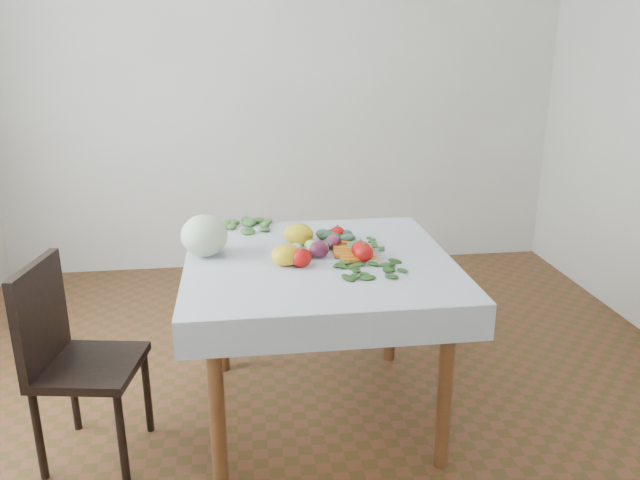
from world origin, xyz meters
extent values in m
plane|color=brown|center=(0.00, 0.00, 0.00)|extent=(4.00, 4.00, 0.00)
cube|color=silver|center=(0.00, 2.00, 1.35)|extent=(4.00, 0.04, 2.70)
cube|color=brown|center=(0.00, 0.00, 0.73)|extent=(1.00, 1.00, 0.04)
cylinder|color=brown|center=(-0.44, -0.44, 0.35)|extent=(0.06, 0.06, 0.71)
cylinder|color=brown|center=(0.44, -0.44, 0.35)|extent=(0.06, 0.06, 0.71)
cylinder|color=brown|center=(-0.44, 0.44, 0.35)|extent=(0.06, 0.06, 0.71)
cylinder|color=brown|center=(0.44, 0.44, 0.35)|extent=(0.06, 0.06, 0.71)
cube|color=white|center=(0.00, 0.00, 0.75)|extent=(1.12, 1.12, 0.01)
cube|color=black|center=(-0.94, -0.18, 0.41)|extent=(0.44, 0.44, 0.04)
cube|color=black|center=(-1.11, -0.15, 0.63)|extent=(0.10, 0.38, 0.41)
cylinder|color=black|center=(-1.13, -0.32, 0.19)|extent=(0.03, 0.03, 0.39)
cylinder|color=black|center=(-0.81, -0.37, 0.19)|extent=(0.03, 0.03, 0.39)
cylinder|color=black|center=(-1.08, 0.00, 0.19)|extent=(0.03, 0.03, 0.39)
cylinder|color=black|center=(-0.76, -0.05, 0.19)|extent=(0.03, 0.03, 0.39)
ellipsoid|color=silver|center=(-0.48, 0.10, 0.85)|extent=(0.25, 0.25, 0.18)
ellipsoid|color=red|center=(0.12, 0.24, 0.79)|extent=(0.08, 0.08, 0.06)
ellipsoid|color=red|center=(-0.09, -0.09, 0.79)|extent=(0.10, 0.10, 0.08)
ellipsoid|color=red|center=(0.18, -0.06, 0.79)|extent=(0.09, 0.09, 0.07)
ellipsoid|color=red|center=(0.18, -0.01, 0.79)|extent=(0.10, 0.10, 0.07)
ellipsoid|color=yellow|center=(-0.07, 0.19, 0.80)|extent=(0.15, 0.15, 0.09)
ellipsoid|color=yellow|center=(-0.14, -0.07, 0.80)|extent=(0.14, 0.14, 0.09)
ellipsoid|color=#501632|center=(0.00, 0.01, 0.79)|extent=(0.11, 0.11, 0.07)
ellipsoid|color=#501632|center=(0.08, 0.12, 0.79)|extent=(0.09, 0.09, 0.06)
ellipsoid|color=#B5D279|center=(-0.07, 0.01, 0.78)|extent=(0.06, 0.06, 0.05)
ellipsoid|color=#B5D279|center=(-0.10, 0.02, 0.78)|extent=(0.06, 0.06, 0.05)
ellipsoid|color=#B5D279|center=(-0.06, -0.01, 0.78)|extent=(0.06, 0.06, 0.05)
ellipsoid|color=#B5D279|center=(-0.07, 0.04, 0.78)|extent=(0.06, 0.06, 0.05)
ellipsoid|color=#B5D279|center=(-0.13, -0.01, 0.78)|extent=(0.06, 0.06, 0.05)
ellipsoid|color=#B5D279|center=(-0.01, 0.00, 0.78)|extent=(0.06, 0.06, 0.05)
cone|color=orange|center=(0.18, 0.14, 0.77)|extent=(0.19, 0.12, 0.03)
cone|color=orange|center=(0.18, 0.11, 0.77)|extent=(0.19, 0.10, 0.03)
cone|color=orange|center=(0.18, 0.08, 0.77)|extent=(0.20, 0.09, 0.03)
cone|color=orange|center=(0.18, 0.05, 0.77)|extent=(0.20, 0.07, 0.03)
cone|color=orange|center=(0.18, 0.01, 0.77)|extent=(0.20, 0.06, 0.03)
cone|color=orange|center=(0.18, -0.02, 0.77)|extent=(0.20, 0.04, 0.03)
cone|color=orange|center=(0.18, -0.05, 0.77)|extent=(0.20, 0.04, 0.03)
cone|color=orange|center=(0.18, -0.08, 0.77)|extent=(0.20, 0.05, 0.03)
ellipsoid|color=#3E6649|center=(0.11, 0.18, 0.78)|extent=(0.06, 0.06, 0.04)
ellipsoid|color=#3E6649|center=(0.07, 0.20, 0.78)|extent=(0.06, 0.06, 0.04)
ellipsoid|color=#3E6649|center=(0.09, 0.15, 0.78)|extent=(0.06, 0.06, 0.04)
ellipsoid|color=#3E6649|center=(0.12, 0.21, 0.78)|extent=(0.06, 0.06, 0.04)
ellipsoid|color=#3E6649|center=(0.03, 0.17, 0.78)|extent=(0.06, 0.06, 0.04)
ellipsoid|color=#3E6649|center=(0.14, 0.15, 0.78)|extent=(0.06, 0.06, 0.04)
ellipsoid|color=#3E6649|center=(0.07, 0.24, 0.78)|extent=(0.06, 0.06, 0.04)
ellipsoid|color=#3E6649|center=(0.05, 0.12, 0.78)|extent=(0.06, 0.06, 0.04)
ellipsoid|color=#3E6649|center=(0.18, 0.20, 0.78)|extent=(0.06, 0.06, 0.04)
ellipsoid|color=#3E6649|center=(0.00, 0.21, 0.78)|extent=(0.06, 0.06, 0.04)
ellipsoid|color=#3E6649|center=(0.13, 0.10, 0.78)|extent=(0.06, 0.06, 0.04)
ellipsoid|color=#3E6649|center=(0.13, 0.27, 0.78)|extent=(0.06, 0.06, 0.04)
ellipsoid|color=#3E6649|center=(-0.02, 0.13, 0.78)|extent=(0.06, 0.06, 0.04)
ellipsoid|color=#3E6649|center=(0.22, 0.15, 0.78)|extent=(0.06, 0.06, 0.04)
ellipsoid|color=#3E6649|center=(0.01, 0.28, 0.78)|extent=(0.06, 0.06, 0.04)
ellipsoid|color=#1F4916|center=(0.21, -0.18, 0.76)|extent=(0.06, 0.04, 0.01)
ellipsoid|color=#1F4916|center=(0.18, -0.17, 0.76)|extent=(0.06, 0.04, 0.01)
ellipsoid|color=#1F4916|center=(0.19, -0.21, 0.76)|extent=(0.06, 0.04, 0.01)
ellipsoid|color=#1F4916|center=(0.22, -0.16, 0.76)|extent=(0.06, 0.04, 0.01)
ellipsoid|color=#1F4916|center=(0.15, -0.18, 0.76)|extent=(0.06, 0.04, 0.01)
ellipsoid|color=#1F4916|center=(0.23, -0.21, 0.76)|extent=(0.06, 0.04, 0.01)
ellipsoid|color=#1F4916|center=(0.19, -0.13, 0.76)|extent=(0.06, 0.04, 0.01)
ellipsoid|color=#1F4916|center=(0.16, -0.22, 0.76)|extent=(0.06, 0.04, 0.01)
ellipsoid|color=#1F4916|center=(0.26, -0.17, 0.76)|extent=(0.06, 0.04, 0.01)
ellipsoid|color=#1F4916|center=(0.13, -0.15, 0.76)|extent=(0.06, 0.04, 0.01)
ellipsoid|color=#1F4916|center=(0.22, -0.25, 0.76)|extent=(0.06, 0.04, 0.01)
ellipsoid|color=#1F4916|center=(0.23, -0.12, 0.76)|extent=(0.06, 0.04, 0.01)
ellipsoid|color=#1F4916|center=(0.11, -0.21, 0.76)|extent=(0.06, 0.04, 0.01)
ellipsoid|color=#1F4916|center=(0.29, -0.21, 0.76)|extent=(0.06, 0.04, 0.01)
ellipsoid|color=#1F4916|center=(0.14, -0.10, 0.76)|extent=(0.06, 0.04, 0.01)
ellipsoid|color=#1F4916|center=(0.16, -0.27, 0.76)|extent=(0.06, 0.04, 0.01)
ellipsoid|color=#1F4916|center=(0.29, -0.13, 0.76)|extent=(0.06, 0.04, 0.01)
ellipsoid|color=#1F4916|center=(0.07, -0.16, 0.76)|extent=(0.06, 0.04, 0.01)
ellipsoid|color=#496F33|center=(-0.28, 0.47, 0.77)|extent=(0.06, 0.06, 0.03)
ellipsoid|color=#496F33|center=(-0.32, 0.47, 0.77)|extent=(0.06, 0.06, 0.03)
ellipsoid|color=#496F33|center=(-0.28, 0.44, 0.77)|extent=(0.06, 0.06, 0.03)
ellipsoid|color=#496F33|center=(-0.28, 0.50, 0.77)|extent=(0.06, 0.06, 0.03)
ellipsoid|color=#496F33|center=(-0.34, 0.44, 0.77)|extent=(0.06, 0.06, 0.03)
ellipsoid|color=#496F33|center=(-0.23, 0.46, 0.77)|extent=(0.06, 0.06, 0.03)
ellipsoid|color=#496F33|center=(-0.34, 0.51, 0.77)|extent=(0.06, 0.06, 0.03)
ellipsoid|color=#496F33|center=(-0.30, 0.40, 0.77)|extent=(0.06, 0.06, 0.03)
ellipsoid|color=#496F33|center=(-0.23, 0.51, 0.77)|extent=(0.06, 0.06, 0.03)
ellipsoid|color=#496F33|center=(-0.39, 0.46, 0.77)|extent=(0.06, 0.06, 0.03)
ellipsoid|color=#496F33|center=(-0.22, 0.41, 0.77)|extent=(0.06, 0.06, 0.03)
ellipsoid|color=#496F33|center=(-0.30, 0.56, 0.77)|extent=(0.06, 0.06, 0.03)
ellipsoid|color=#496F33|center=(-0.37, 0.39, 0.77)|extent=(0.06, 0.06, 0.03)
camera|label=1|loc=(-0.32, -2.48, 1.66)|focal=35.00mm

